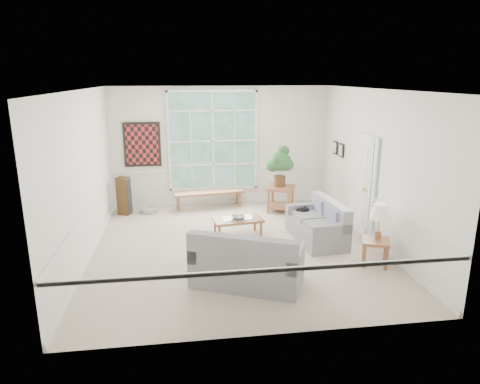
{
  "coord_description": "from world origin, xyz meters",
  "views": [
    {
      "loc": [
        -1.02,
        -7.74,
        3.23
      ],
      "look_at": [
        0.1,
        0.2,
        1.05
      ],
      "focal_mm": 32.0,
      "sensor_mm": 36.0,
      "label": 1
    }
  ],
  "objects_px": {
    "side_table": "(375,252)",
    "end_table": "(280,199)",
    "loveseat_right": "(316,221)",
    "loveseat_front": "(247,257)",
    "coffee_table": "(238,227)"
  },
  "relations": [
    {
      "from": "loveseat_front",
      "to": "side_table",
      "type": "distance_m",
      "value": 2.38
    },
    {
      "from": "loveseat_front",
      "to": "coffee_table",
      "type": "height_order",
      "value": "loveseat_front"
    },
    {
      "from": "loveseat_right",
      "to": "end_table",
      "type": "relative_size",
      "value": 2.46
    },
    {
      "from": "side_table",
      "to": "end_table",
      "type": "bearing_deg",
      "value": 105.91
    },
    {
      "from": "loveseat_right",
      "to": "loveseat_front",
      "type": "bearing_deg",
      "value": -140.39
    },
    {
      "from": "loveseat_front",
      "to": "coffee_table",
      "type": "relative_size",
      "value": 1.69
    },
    {
      "from": "loveseat_right",
      "to": "loveseat_front",
      "type": "xyz_separation_m",
      "value": [
        -1.67,
        -1.64,
        0.05
      ]
    },
    {
      "from": "end_table",
      "to": "side_table",
      "type": "relative_size",
      "value": 1.34
    },
    {
      "from": "end_table",
      "to": "side_table",
      "type": "height_order",
      "value": "end_table"
    },
    {
      "from": "end_table",
      "to": "side_table",
      "type": "bearing_deg",
      "value": -74.09
    },
    {
      "from": "coffee_table",
      "to": "end_table",
      "type": "bearing_deg",
      "value": 42.8
    },
    {
      "from": "loveseat_right",
      "to": "loveseat_front",
      "type": "distance_m",
      "value": 2.34
    },
    {
      "from": "loveseat_front",
      "to": "coffee_table",
      "type": "distance_m",
      "value": 2.16
    },
    {
      "from": "end_table",
      "to": "loveseat_right",
      "type": "bearing_deg",
      "value": -82.56
    },
    {
      "from": "loveseat_right",
      "to": "end_table",
      "type": "bearing_deg",
      "value": 92.45
    }
  ]
}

